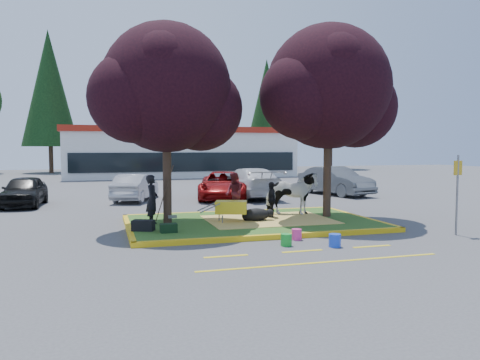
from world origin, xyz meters
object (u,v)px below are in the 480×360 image
object	(u,v)px
handler	(152,200)
bucket_green	(286,240)
calf	(256,215)
car_black	(24,191)
cow	(291,193)
car_silver	(135,187)
bucket_blue	(335,240)
wheelbarrow	(232,207)
bucket_pink	(297,234)
sign_post	(457,186)

from	to	relation	value
handler	bucket_green	world-z (taller)	handler
calf	car_black	world-z (taller)	car_black
cow	car_silver	bearing A→B (deg)	53.93
handler	bucket_blue	world-z (taller)	handler
wheelbarrow	bucket_green	world-z (taller)	wheelbarrow
calf	handler	bearing A→B (deg)	-167.83
bucket_pink	car_black	bearing A→B (deg)	129.59
calf	bucket_pink	size ratio (longest dim) A/B	3.17
cow	bucket_pink	distance (m)	4.01
sign_post	bucket_blue	distance (m)	4.52
car_silver	car_black	bearing A→B (deg)	29.47
wheelbarrow	bucket_pink	bearing A→B (deg)	-47.91
bucket_green	bucket_blue	size ratio (longest dim) A/B	0.94
bucket_green	bucket_blue	distance (m)	1.28
handler	wheelbarrow	size ratio (longest dim) A/B	0.87
bucket_blue	car_black	distance (m)	14.90
sign_post	car_black	size ratio (longest dim) A/B	0.60
calf	bucket_pink	distance (m)	2.73
car_black	handler	bearing A→B (deg)	-54.26
bucket_blue	car_black	xyz separation A→B (m)	(-9.27, 11.65, 0.51)
wheelbarrow	bucket_blue	xyz separation A→B (m)	(1.76, -3.90, -0.46)
cow	bucket_pink	bearing A→B (deg)	179.91
cow	bucket_blue	size ratio (longest dim) A/B	5.45
cow	car_black	world-z (taller)	cow
car_black	car_silver	size ratio (longest dim) A/B	1.01
bucket_blue	car_silver	size ratio (longest dim) A/B	0.09
cow	sign_post	size ratio (longest dim) A/B	0.78
handler	wheelbarrow	world-z (taller)	handler
bucket_green	car_black	distance (m)	13.79
sign_post	car_silver	bearing A→B (deg)	115.05
wheelbarrow	car_silver	bearing A→B (deg)	125.50
calf	bucket_green	size ratio (longest dim) A/B	3.04
calf	car_black	size ratio (longest dim) A/B	0.25
wheelbarrow	car_black	distance (m)	10.79
handler	sign_post	world-z (taller)	sign_post
bucket_pink	bucket_blue	size ratio (longest dim) A/B	0.90
car_black	bucket_pink	bearing A→B (deg)	-47.75
wheelbarrow	sign_post	world-z (taller)	sign_post
car_black	bucket_green	bearing A→B (deg)	-51.45
handler	car_silver	bearing A→B (deg)	14.91
bucket_green	car_black	bearing A→B (deg)	125.89
handler	bucket_blue	bearing A→B (deg)	-118.38
calf	sign_post	size ratio (longest dim) A/B	0.41
calf	car_silver	xyz separation A→B (m)	(-3.42, 8.65, 0.29)
cow	car_silver	world-z (taller)	cow
sign_post	car_silver	distance (m)	14.83
bucket_pink	bucket_blue	distance (m)	1.31
bucket_green	wheelbarrow	bearing A→B (deg)	99.65
cow	bucket_green	xyz separation A→B (m)	(-1.96, -4.36, -0.78)
sign_post	calf	bearing A→B (deg)	136.49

